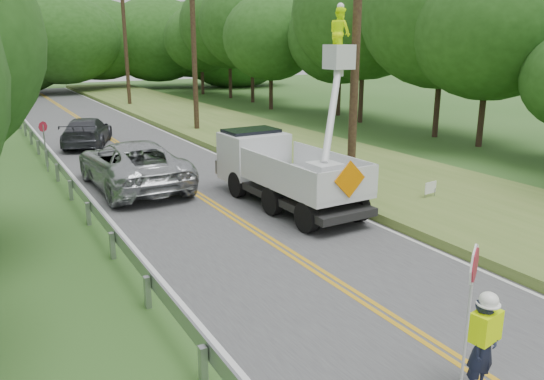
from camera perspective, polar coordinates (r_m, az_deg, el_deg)
ground at (r=10.59m, az=16.85°, el=-15.60°), size 140.00×140.00×0.00m
road at (r=21.86m, az=-10.39°, el=1.14°), size 7.20×96.00×0.03m
guardrail at (r=21.69m, az=-21.33°, el=1.68°), size 0.18×48.00×0.77m
utility_poles at (r=25.93m, az=-2.47°, el=15.36°), size 1.60×43.30×10.00m
tall_grass_verge at (r=24.97m, az=5.15°, el=3.47°), size 7.00×96.00×0.30m
treeline_right at (r=39.09m, az=6.29°, el=17.02°), size 10.41×53.90×11.26m
treeline_horizon at (r=62.69m, az=-22.88°, el=14.53°), size 56.71×14.84×11.54m
flagger at (r=9.12m, az=21.59°, el=-14.59°), size 1.05×0.47×2.59m
bucket_truck at (r=18.42m, az=0.80°, el=3.43°), size 3.77×6.57×6.43m
suv_silver at (r=20.74m, az=-14.62°, el=2.69°), size 3.08×6.50×1.79m
suv_darkgrey at (r=30.01m, az=-19.10°, el=5.90°), size 3.71×5.49×1.48m
stop_sign_permanent at (r=24.48m, az=-23.08°, el=4.99°), size 0.39×0.28×2.15m
yard_sign at (r=18.73m, az=16.52°, el=0.16°), size 0.56×0.10×0.82m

